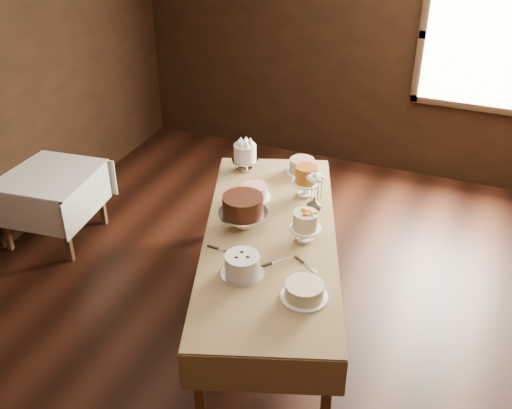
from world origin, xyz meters
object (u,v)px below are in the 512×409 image
object	(u,v)px
cake_caramel	(306,182)
cake_chocolate	(243,212)
cake_swirl	(242,265)
cake_server_d	(312,219)
cake_meringue	(245,158)
cake_server_b	(311,268)
display_table	(270,241)
flower_vase	(314,205)
cake_flowers	(305,228)
cake_cream	(304,291)
side_table	(49,181)
cake_lattice	(254,193)
cake_speckled	(302,166)
cake_server_e	(227,252)
cake_server_a	(281,260)
cake_server_c	(260,211)

from	to	relation	value
cake_caramel	cake_chocolate	distance (m)	0.69
cake_swirl	cake_chocolate	bearing A→B (deg)	112.86
cake_caramel	cake_server_d	size ratio (longest dim) A/B	1.15
cake_meringue	cake_server_b	world-z (taller)	cake_meringue
display_table	flower_vase	xyz separation A→B (m)	(0.20, 0.44, 0.12)
cake_flowers	cake_cream	world-z (taller)	cake_flowers
side_table	cake_server_b	world-z (taller)	cake_server_b
cake_flowers	cake_server_b	size ratio (longest dim) A/B	1.02
display_table	cake_swirl	bearing A→B (deg)	-90.31
side_table	cake_meringue	xyz separation A→B (m)	(1.71, 0.62, 0.28)
cake_chocolate	cake_flowers	world-z (taller)	cake_chocolate
cake_chocolate	cake_lattice	bearing A→B (deg)	101.12
cake_lattice	cake_caramel	xyz separation A→B (m)	(0.38, 0.21, 0.07)
cake_swirl	cake_server_b	xyz separation A→B (m)	(0.41, 0.24, -0.07)
cake_flowers	flower_vase	bearing A→B (deg)	98.14
cake_flowers	flower_vase	xyz separation A→B (m)	(-0.06, 0.40, -0.04)
cake_server_b	cake_swirl	bearing A→B (deg)	-119.42
cake_speckled	cake_flowers	size ratio (longest dim) A/B	1.12
cake_chocolate	cake_server_e	world-z (taller)	cake_chocolate
cake_server_e	flower_vase	world-z (taller)	flower_vase
cake_lattice	side_table	bearing A→B (deg)	-174.51
side_table	cake_server_a	xyz separation A→B (m)	(2.49, -0.54, 0.16)
cake_server_e	cake_server_c	bearing A→B (deg)	93.23
cake_flowers	cake_caramel	bearing A→B (deg)	107.90
flower_vase	cake_chocolate	bearing A→B (deg)	-137.30
cake_meringue	cake_chocolate	bearing A→B (deg)	-67.75
cake_speckled	cake_chocolate	world-z (taller)	cake_chocolate
cake_caramel	cake_server_b	bearing A→B (deg)	-69.51
cake_lattice	cake_server_a	xyz separation A→B (m)	(0.51, -0.73, -0.05)
cake_meringue	display_table	bearing A→B (deg)	-56.72
display_table	side_table	size ratio (longest dim) A/B	2.93
cake_lattice	cake_server_b	xyz separation A→B (m)	(0.73, -0.74, -0.05)
cake_cream	cake_server_d	xyz separation A→B (m)	(-0.24, 0.92, -0.05)
cake_flowers	cake_server_b	world-z (taller)	cake_flowers
cake_server_c	cake_lattice	bearing A→B (deg)	29.66
side_table	flower_vase	world-z (taller)	flower_vase
cake_flowers	cake_server_a	world-z (taller)	cake_flowers
display_table	cake_flowers	xyz separation A→B (m)	(0.26, 0.04, 0.16)
cake_chocolate	cake_server_e	bearing A→B (deg)	-85.08
cake_caramel	cake_server_b	distance (m)	1.01
cake_speckled	cake_server_a	distance (m)	1.33
cake_lattice	cake_chocolate	size ratio (longest dim) A/B	0.72
cake_server_b	cake_server_e	size ratio (longest dim) A/B	1.00
display_table	cake_cream	distance (m)	0.76
cake_flowers	cake_server_d	world-z (taller)	cake_flowers
cake_lattice	cake_server_e	world-z (taller)	cake_lattice
side_table	cake_server_e	bearing A→B (deg)	-15.86
display_table	cake_caramel	size ratio (longest dim) A/B	9.72
side_table	cake_server_c	xyz separation A→B (m)	(2.10, 0.01, 0.16)
cake_speckled	cake_server_b	size ratio (longest dim) A/B	1.15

